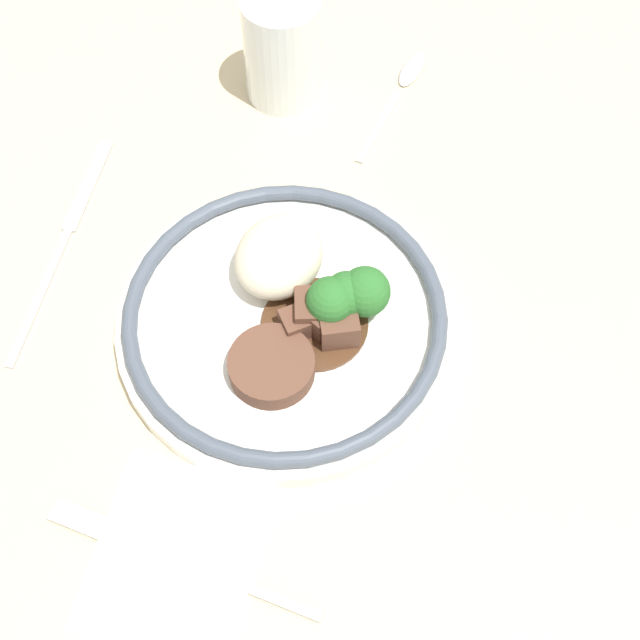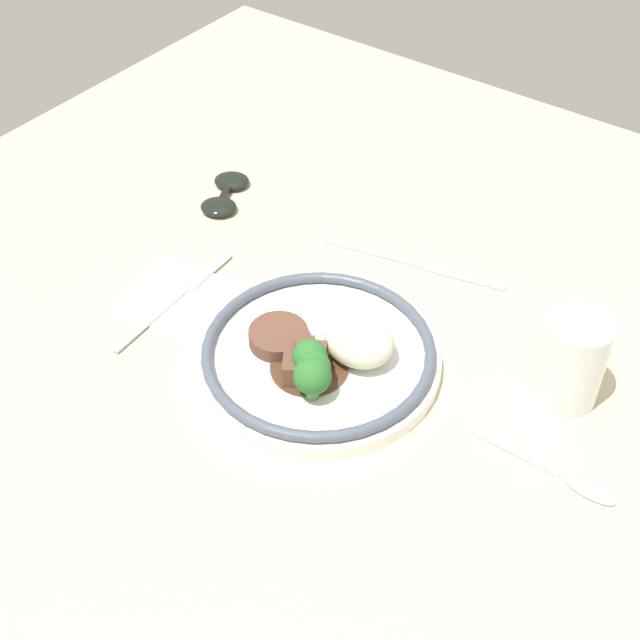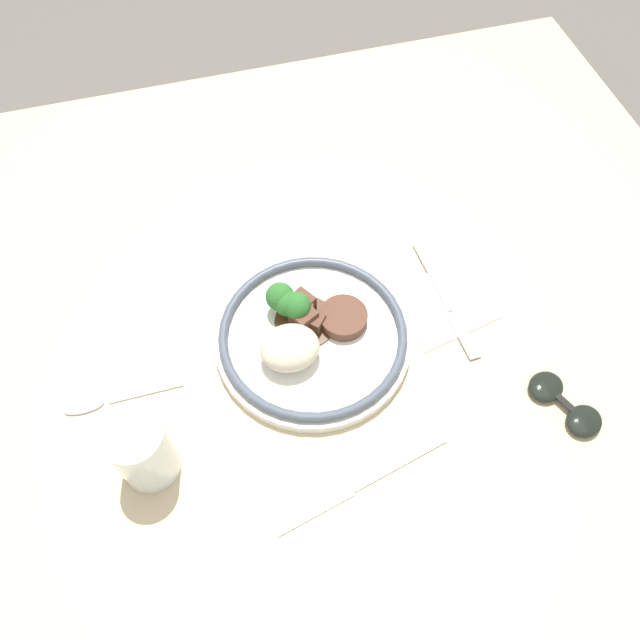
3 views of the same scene
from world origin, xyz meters
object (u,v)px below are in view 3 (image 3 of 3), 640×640
Objects in this scene: knife at (357,488)px; sunglasses at (565,404)px; plate at (310,334)px; fork at (450,310)px; juice_glass at (144,452)px; spoon at (99,403)px.

sunglasses is at bearing 173.11° from knife.
fork is (-0.19, 0.01, -0.02)m from plate.
juice_glass is at bearing 27.01° from plate.
fork is 0.19m from sunglasses.
sunglasses reaches higher than knife.
fork reaches higher than knife.
plate is at bearing -94.88° from fork.
knife is 0.28m from sunglasses.
fork is 0.88× the size of knife.
plate is 1.15× the size of knife.
knife is 2.03× the size of sunglasses.
juice_glass is 0.51× the size of fork.
sunglasses is (-0.08, 0.17, 0.00)m from fork.
plate is 0.19m from fork.
knife is at bearing 146.27° from spoon.
spoon is at bearing -46.86° from knife.
knife is at bearing -17.83° from sunglasses.
plate is 1.73× the size of spoon.
plate is 0.20m from knife.
plate is 0.33m from sunglasses.
sunglasses is (-0.55, 0.16, 0.01)m from spoon.
sunglasses is (-0.27, -0.03, 0.01)m from knife.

